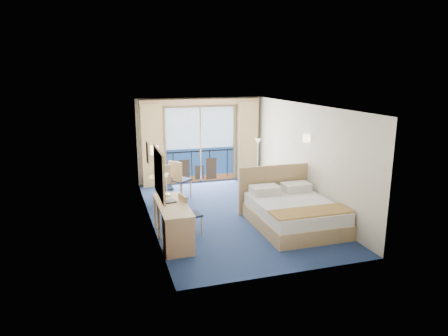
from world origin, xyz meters
TOP-DOWN VIEW (x-y plane):
  - floor at (0.00, 0.00)m, footprint 6.50×6.50m
  - room_walls at (0.00, 0.00)m, footprint 4.04×6.54m
  - balcony_door at (-0.01, 3.22)m, footprint 2.36×0.03m
  - curtain_left at (-1.55, 3.07)m, footprint 0.65×0.22m
  - curtain_right at (1.55, 3.07)m, footprint 0.65×0.22m
  - pelmet at (0.00, 3.10)m, footprint 3.80×0.25m
  - mirror at (-1.97, -1.50)m, footprint 0.05×1.25m
  - wall_print at (-1.97, 0.45)m, footprint 0.04×0.42m
  - sconce_left at (-1.94, -0.60)m, footprint 0.18×0.18m
  - sconce_right at (1.94, -0.15)m, footprint 0.18×0.18m
  - bed at (1.10, -1.20)m, footprint 1.92×2.28m
  - nightstand at (1.75, 0.25)m, footprint 0.46×0.44m
  - phone at (1.72, 0.25)m, footprint 0.20×0.17m
  - armchair at (1.65, 1.33)m, footprint 0.99×1.00m
  - floor_lamp at (1.65, 2.38)m, footprint 0.20×0.20m
  - desk at (-1.69, -1.71)m, footprint 0.60×1.73m
  - desk_chair at (-1.32, -1.02)m, footprint 0.49×0.48m
  - folder at (-1.74, -1.09)m, footprint 0.32×0.26m
  - desk_lamp at (-1.71, -0.63)m, footprint 0.13×0.13m
  - round_table at (-1.48, 1.79)m, footprint 0.71×0.71m
  - table_chair_a at (-1.03, 1.60)m, footprint 0.66×0.66m
  - table_chair_b at (-1.54, 1.13)m, footprint 0.47×0.48m

SIDE VIEW (x-z plane):
  - floor at x=0.00m, z-range 0.00..0.00m
  - nightstand at x=1.75m, z-range 0.00..0.61m
  - armchair at x=1.65m, z-range 0.00..0.67m
  - bed at x=1.10m, z-range -0.27..0.94m
  - desk at x=-1.69m, z-range 0.04..0.86m
  - round_table at x=-1.48m, z-range 0.16..0.80m
  - desk_chair at x=-1.32m, z-range 0.06..0.99m
  - table_chair_b at x=-1.54m, z-range 0.07..1.14m
  - table_chair_a at x=-1.03m, z-range 0.07..1.16m
  - phone at x=1.72m, z-range 0.61..0.68m
  - folder at x=-1.74m, z-range 0.81..0.84m
  - floor_lamp at x=1.65m, z-range 0.37..1.82m
  - balcony_door at x=-0.01m, z-range -0.12..2.40m
  - desk_lamp at x=-1.71m, z-range 0.93..1.41m
  - curtain_left at x=-1.55m, z-range 0.00..2.55m
  - curtain_right at x=1.55m, z-range 0.00..2.55m
  - mirror at x=-1.97m, z-range 1.08..2.03m
  - wall_print at x=-1.97m, z-range 1.34..1.86m
  - room_walls at x=0.00m, z-range 0.42..3.14m
  - sconce_left at x=-1.94m, z-range 1.76..1.94m
  - sconce_right at x=1.94m, z-range 1.76..1.94m
  - pelmet at x=0.00m, z-range 2.49..2.67m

